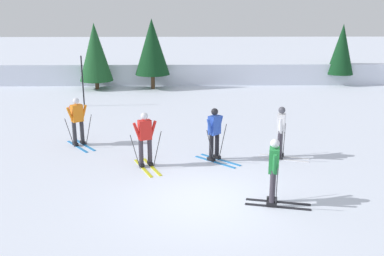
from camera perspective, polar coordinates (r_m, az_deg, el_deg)
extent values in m
plane|color=silver|center=(11.13, 1.72, -9.49)|extent=(120.00, 120.00, 0.00)
cube|color=silver|center=(30.06, -0.07, 8.03)|extent=(80.00, 6.95, 1.30)
cube|color=silver|center=(14.42, 12.14, -3.75)|extent=(1.54, 0.60, 0.02)
cube|color=silver|center=(14.16, 12.03, -4.11)|extent=(1.54, 0.60, 0.02)
cube|color=black|center=(14.42, 11.57, -3.47)|extent=(0.28, 0.20, 0.10)
cube|color=black|center=(14.15, 11.44, -3.83)|extent=(0.28, 0.20, 0.10)
cylinder|color=#38333D|center=(14.27, 11.67, -1.67)|extent=(0.14, 0.14, 0.85)
cylinder|color=#38333D|center=(14.00, 11.54, -2.00)|extent=(0.14, 0.14, 0.85)
cube|color=white|center=(13.96, 11.75, 0.61)|extent=(0.35, 0.44, 0.60)
cylinder|color=white|center=(14.20, 11.94, 0.81)|extent=(0.17, 0.27, 0.55)
cylinder|color=white|center=(13.72, 11.71, 0.29)|extent=(0.17, 0.27, 0.55)
sphere|color=#4C4C56|center=(13.86, 11.85, 2.33)|extent=(0.22, 0.22, 0.22)
cylinder|color=#38383D|center=(14.44, 12.14, -1.56)|extent=(0.14, 0.34, 1.06)
cylinder|color=#38383D|center=(13.82, 11.86, -2.33)|extent=(0.14, 0.34, 1.06)
cube|color=#237AC6|center=(15.73, -14.05, -2.20)|extent=(1.04, 1.33, 0.02)
cube|color=#237AC6|center=(15.63, -14.98, -2.39)|extent=(1.04, 1.33, 0.02)
cube|color=black|center=(15.85, -14.29, -1.86)|extent=(0.25, 0.28, 0.10)
cube|color=black|center=(15.74, -15.22, -2.05)|extent=(0.25, 0.28, 0.10)
cylinder|color=#2D2D33|center=(15.71, -14.41, -0.21)|extent=(0.14, 0.14, 0.85)
cylinder|color=#2D2D33|center=(15.61, -15.34, -0.39)|extent=(0.14, 0.14, 0.85)
cube|color=orange|center=(15.50, -15.04, 1.92)|extent=(0.45, 0.42, 0.60)
cylinder|color=orange|center=(15.58, -14.16, 2.00)|extent=(0.26, 0.23, 0.55)
cylinder|color=orange|center=(15.40, -15.85, 1.71)|extent=(0.26, 0.23, 0.55)
sphere|color=silver|center=(15.41, -15.15, 3.47)|extent=(0.22, 0.22, 0.22)
cylinder|color=#38383D|center=(15.71, -13.54, -0.20)|extent=(0.25, 0.20, 1.07)
cylinder|color=#38383D|center=(15.45, -15.93, -0.65)|extent=(0.25, 0.20, 1.07)
cube|color=maroon|center=(15.69, -15.35, 2.13)|extent=(0.33, 0.31, 0.40)
cube|color=#237AC6|center=(13.86, 3.78, -4.22)|extent=(1.23, 1.16, 0.02)
cube|color=#237AC6|center=(13.66, 3.05, -4.53)|extent=(1.23, 1.16, 0.02)
cube|color=black|center=(13.93, 3.30, -3.85)|extent=(0.27, 0.27, 0.10)
cube|color=black|center=(13.73, 2.56, -4.15)|extent=(0.27, 0.27, 0.10)
cylinder|color=black|center=(13.78, 3.33, -1.99)|extent=(0.14, 0.14, 0.85)
cylinder|color=black|center=(13.57, 2.59, -2.26)|extent=(0.14, 0.14, 0.85)
cube|color=#284CB7|center=(13.49, 3.00, 0.40)|extent=(0.43, 0.44, 0.60)
cylinder|color=#284CB7|center=(13.67, 3.73, 0.54)|extent=(0.24, 0.25, 0.55)
cylinder|color=#284CB7|center=(13.30, 2.38, 0.12)|extent=(0.24, 0.25, 0.55)
sphere|color=black|center=(13.38, 3.03, 2.17)|extent=(0.22, 0.22, 0.22)
cylinder|color=#38383D|center=(13.84, 4.08, -1.85)|extent=(0.29, 0.30, 1.13)
cylinder|color=#38383D|center=(13.38, 2.47, -2.45)|extent=(0.29, 0.30, 1.13)
cube|color=black|center=(11.20, 11.33, -9.60)|extent=(1.58, 0.45, 0.02)
cube|color=black|center=(10.94, 11.30, -10.22)|extent=(1.58, 0.45, 0.02)
cube|color=black|center=(11.17, 10.56, -9.28)|extent=(0.28, 0.18, 0.10)
cube|color=black|center=(10.92, 10.52, -9.90)|extent=(0.28, 0.18, 0.10)
cylinder|color=#38333D|center=(10.98, 10.69, -7.03)|extent=(0.14, 0.14, 0.85)
cylinder|color=#38333D|center=(10.72, 10.65, -7.61)|extent=(0.14, 0.14, 0.85)
cube|color=#23843D|center=(10.62, 10.84, -4.22)|extent=(0.32, 0.42, 0.60)
cylinder|color=#23843D|center=(10.86, 10.98, -3.84)|extent=(0.15, 0.27, 0.55)
cylinder|color=#23843D|center=(10.39, 10.91, -4.75)|extent=(0.15, 0.27, 0.55)
sphere|color=silver|center=(10.48, 10.96, -2.01)|extent=(0.22, 0.22, 0.22)
cylinder|color=#38383D|center=(11.13, 11.24, -6.61)|extent=(0.11, 0.37, 1.14)
cylinder|color=#38383D|center=(10.55, 11.17, -7.89)|extent=(0.11, 0.37, 1.14)
cube|color=gold|center=(13.31, -5.36, -5.14)|extent=(0.71, 1.51, 0.02)
cube|color=gold|center=(13.23, -6.51, -5.31)|extent=(0.71, 1.51, 0.02)
cube|color=black|center=(13.42, -5.58, -4.69)|extent=(0.21, 0.29, 0.10)
cube|color=black|center=(13.34, -6.72, -4.85)|extent=(0.21, 0.29, 0.10)
cylinder|color=#38333D|center=(13.26, -5.63, -2.76)|extent=(0.14, 0.14, 0.85)
cylinder|color=#38333D|center=(13.18, -6.79, -2.92)|extent=(0.14, 0.14, 0.85)
cube|color=red|center=(13.03, -6.29, -0.24)|extent=(0.44, 0.37, 0.60)
cylinder|color=red|center=(13.09, -5.22, -0.19)|extent=(0.27, 0.18, 0.55)
cylinder|color=red|center=(12.95, -7.31, -0.44)|extent=(0.27, 0.18, 0.55)
sphere|color=silver|center=(12.92, -6.35, 1.59)|extent=(0.22, 0.22, 0.22)
cylinder|color=#38383D|center=(13.23, -4.62, -2.77)|extent=(0.28, 0.14, 1.10)
cylinder|color=#38383D|center=(13.03, -7.55, -3.16)|extent=(0.28, 0.14, 1.10)
cylinder|color=black|center=(21.71, -14.32, 6.04)|extent=(0.07, 0.07, 2.47)
cylinder|color=#513823|center=(28.48, 18.90, 6.11)|extent=(0.16, 0.16, 0.69)
cone|color=#0F3819|center=(28.25, 19.25, 9.84)|extent=(1.60, 1.60, 3.05)
cylinder|color=#513823|center=(26.27, -12.47, 5.63)|extent=(0.24, 0.24, 0.50)
cone|color=#194C23|center=(26.01, -12.73, 9.81)|extent=(1.94, 1.94, 3.35)
cylinder|color=#513823|center=(25.85, -5.22, 6.17)|extent=(0.23, 0.23, 0.85)
cone|color=#0F3819|center=(25.59, -5.33, 10.68)|extent=(2.04, 2.04, 3.24)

